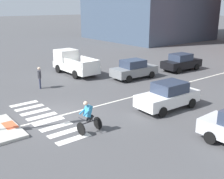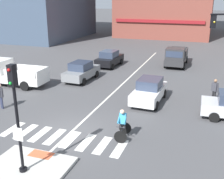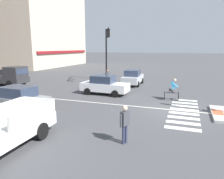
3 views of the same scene
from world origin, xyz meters
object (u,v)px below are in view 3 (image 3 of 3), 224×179
car_grey_westbound_far (17,99)px  cyclist (173,89)px  pickup_truck_charcoal_eastbound_distant (8,77)px  pedestrian_waiting_far_side (107,76)px  car_white_eastbound_mid (104,85)px  pedestrian_at_curb_left (125,121)px  car_silver_cross_right (133,77)px  traffic_light_mast (107,45)px

car_grey_westbound_far → cyclist: 11.14m
pickup_truck_charcoal_eastbound_distant → pedestrian_waiting_far_side: pickup_truck_charcoal_eastbound_distant is taller
car_white_eastbound_mid → pickup_truck_charcoal_eastbound_distant: bearing=87.9°
pedestrian_at_curb_left → pedestrian_waiting_far_side: size_ratio=1.00×
car_silver_cross_right → car_grey_westbound_far: bearing=160.1°
pickup_truck_charcoal_eastbound_distant → pedestrian_at_curb_left: bearing=-120.4°
car_silver_cross_right → pickup_truck_charcoal_eastbound_distant: bearing=112.4°
car_white_eastbound_mid → cyclist: (-0.12, -5.74, 0.06)m
pedestrian_at_curb_left → car_white_eastbound_mid: bearing=26.7°
car_grey_westbound_far → pickup_truck_charcoal_eastbound_distant: size_ratio=0.81×
pedestrian_waiting_far_side → pickup_truck_charcoal_eastbound_distant: bearing=111.2°
pickup_truck_charcoal_eastbound_distant → pedestrian_waiting_far_side: 10.59m
pickup_truck_charcoal_eastbound_distant → pedestrian_at_curb_left: pickup_truck_charcoal_eastbound_distant is taller
car_silver_cross_right → car_white_eastbound_mid: bearing=168.2°
traffic_light_mast → pedestrian_at_curb_left: (-14.93, -6.53, -3.29)m
car_grey_westbound_far → pedestrian_waiting_far_side: pedestrian_waiting_far_side is taller
car_silver_cross_right → pedestrian_waiting_far_side: pedestrian_waiting_far_side is taller
car_grey_westbound_far → pedestrian_waiting_far_side: bearing=-9.9°
car_white_eastbound_mid → car_grey_westbound_far: bearing=154.0°
pedestrian_waiting_far_side → car_grey_westbound_far: bearing=170.1°
car_white_eastbound_mid → cyclist: size_ratio=2.48×
car_white_eastbound_mid → cyclist: cyclist is taller
cyclist → pedestrian_at_curb_left: size_ratio=1.01×
pedestrian_at_curb_left → car_silver_cross_right: bearing=12.9°
pedestrian_at_curb_left → traffic_light_mast: bearing=23.6°
car_white_eastbound_mid → pedestrian_at_curb_left: (-8.79, -4.41, 0.17)m
traffic_light_mast → car_grey_westbound_far: traffic_light_mast is taller
pedestrian_waiting_far_side → pedestrian_at_curb_left: bearing=-156.1°
car_silver_cross_right → cyclist: bearing=-140.7°
traffic_light_mast → pedestrian_waiting_far_side: 3.88m
car_grey_westbound_far → pickup_truck_charcoal_eastbound_distant: 10.66m
pedestrian_waiting_far_side → cyclist: bearing=-121.5°
car_white_eastbound_mid → pedestrian_waiting_far_side: size_ratio=2.49×
traffic_light_mast → car_silver_cross_right: 4.80m
car_silver_cross_right → car_grey_westbound_far: size_ratio=1.00×
car_silver_cross_right → pickup_truck_charcoal_eastbound_distant: size_ratio=0.81×
pedestrian_at_curb_left → pedestrian_waiting_far_side: same height
traffic_light_mast → pickup_truck_charcoal_eastbound_distant: bearing=122.2°
car_silver_cross_right → pedestrian_at_curb_left: size_ratio=2.49×
car_grey_westbound_far → pedestrian_at_curb_left: bearing=-105.3°
pedestrian_at_curb_left → pedestrian_waiting_far_side: bearing=23.9°
car_grey_westbound_far → pedestrian_at_curb_left: (-2.10, -7.68, 0.17)m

